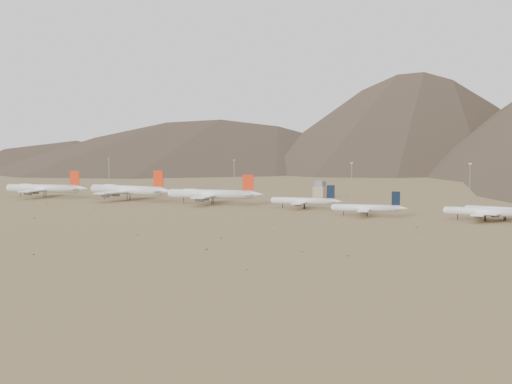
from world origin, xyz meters
The scene contains 15 objects.
ground centered at (0.00, 0.00, 0.00)m, with size 3000.00×3000.00×0.00m, color olive.
mountain_ridge centered at (0.00, 900.00, 150.00)m, with size 4400.00×1000.00×300.00m.
widebody_west centered at (-140.25, 19.81, 6.56)m, with size 61.92×49.20×19.04m.
widebody_centre centered at (-72.31, 31.77, 7.15)m, with size 69.89×53.50×20.75m.
widebody_east centered at (-6.78, 37.39, 6.57)m, with size 62.34×49.40×19.06m.
narrowbody_a centered at (58.76, 40.33, 4.67)m, with size 42.80×31.54×14.39m.
narrowbody_b centered at (106.80, 20.82, 4.41)m, with size 39.80×29.59×13.58m.
narrowbody_c centered at (166.97, 29.03, 4.75)m, with size 44.35×31.91×14.63m.
narrowbody_d centered at (174.92, 36.74, 4.86)m, with size 45.17×32.85×14.97m.
control_tower centered at (30.00, 120.00, 5.32)m, with size 8.00×8.00×12.00m.
mast_far_west centered at (-166.63, 115.72, 14.20)m, with size 2.00×0.60×25.70m.
mast_west centered at (-48.88, 129.32, 14.20)m, with size 2.00×0.60×25.70m.
mast_centre centered at (56.17, 115.35, 14.20)m, with size 2.00×0.60×25.70m.
mast_east centered at (130.12, 140.07, 14.20)m, with size 2.00×0.60×25.70m.
desert_scrub centered at (13.59, -82.61, 0.32)m, with size 428.63×180.99×0.91m.
Camera 1 is at (252.22, -336.13, 40.56)m, focal length 50.00 mm.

